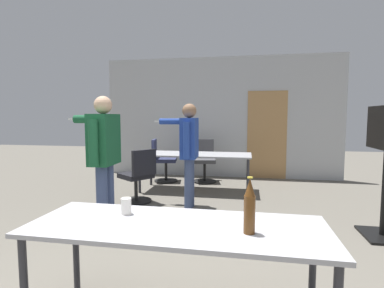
# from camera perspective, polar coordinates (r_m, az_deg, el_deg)

# --- Properties ---
(back_wall) EXTENTS (5.64, 0.12, 2.86)m
(back_wall) POSITION_cam_1_polar(r_m,az_deg,el_deg) (7.27, 5.62, 4.95)
(back_wall) COLOR #B2B5B7
(back_wall) RESTS_ON ground_plane
(conference_table_near) EXTENTS (1.98, 0.71, 0.74)m
(conference_table_near) POSITION_cam_1_polar(r_m,az_deg,el_deg) (2.09, -2.94, -16.76)
(conference_table_near) COLOR #A8A8AD
(conference_table_near) RESTS_ON ground_plane
(conference_table_far) EXTENTS (2.15, 0.81, 0.74)m
(conference_table_far) POSITION_cam_1_polar(r_m,az_deg,el_deg) (5.82, 0.60, -2.42)
(conference_table_far) COLOR #A8A8AD
(conference_table_far) RESTS_ON ground_plane
(person_center_tall) EXTENTS (0.81, 0.70, 1.71)m
(person_center_tall) POSITION_cam_1_polar(r_m,az_deg,el_deg) (4.04, -16.56, -1.03)
(person_center_tall) COLOR #3D4C75
(person_center_tall) RESTS_ON ground_plane
(person_right_polo) EXTENTS (0.76, 0.62, 1.65)m
(person_right_polo) POSITION_cam_1_polar(r_m,az_deg,el_deg) (4.68, -0.67, -0.31)
(person_right_polo) COLOR #3D4C75
(person_right_polo) RESTS_ON ground_plane
(office_chair_near_pushed) EXTENTS (0.59, 0.53, 0.95)m
(office_chair_near_pushed) POSITION_cam_1_polar(r_m,az_deg,el_deg) (6.74, -5.64, -3.36)
(office_chair_near_pushed) COLOR black
(office_chair_near_pushed) RESTS_ON ground_plane
(office_chair_far_left) EXTENTS (0.68, 0.67, 0.92)m
(office_chair_far_left) POSITION_cam_1_polar(r_m,az_deg,el_deg) (5.13, -10.20, -6.39)
(office_chair_far_left) COLOR black
(office_chair_far_left) RESTS_ON ground_plane
(office_chair_mid_tucked) EXTENTS (0.54, 0.60, 0.94)m
(office_chair_mid_tucked) POSITION_cam_1_polar(r_m,az_deg,el_deg) (6.72, 2.39, -3.40)
(office_chair_mid_tucked) COLOR black
(office_chair_mid_tucked) RESTS_ON ground_plane
(beer_bottle) EXTENTS (0.07, 0.07, 0.35)m
(beer_bottle) POSITION_cam_1_polar(r_m,az_deg,el_deg) (1.89, 10.91, -11.69)
(beer_bottle) COLOR #563314
(beer_bottle) RESTS_ON conference_table_near
(drink_cup) EXTENTS (0.07, 0.07, 0.12)m
(drink_cup) POSITION_cam_1_polar(r_m,az_deg,el_deg) (2.29, -12.43, -11.48)
(drink_cup) COLOR silver
(drink_cup) RESTS_ON conference_table_near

